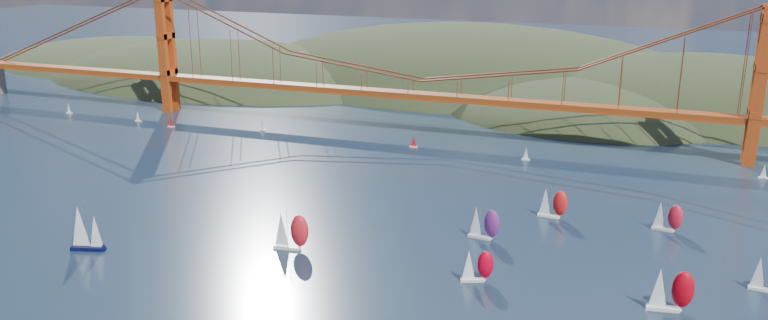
{
  "coord_description": "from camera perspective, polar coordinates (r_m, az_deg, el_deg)",
  "views": [
    {
      "loc": [
        86.89,
        -100.41,
        76.61
      ],
      "look_at": [
        16.77,
        90.0,
        15.84
      ],
      "focal_mm": 35.0,
      "sensor_mm": 36.0,
      "label": 1
    }
  ],
  "objects": [
    {
      "name": "distant_boat_4",
      "position": [
        275.96,
        26.97,
        -0.79
      ],
      "size": [
        3.0,
        2.0,
        4.7
      ],
      "color": "silver",
      "rests_on": "ground"
    },
    {
      "name": "headlands",
      "position": [
        391.29,
        13.54,
        3.05
      ],
      "size": [
        725.0,
        225.0,
        96.0
      ],
      "color": "black",
      "rests_on": "ground"
    },
    {
      "name": "racer_4",
      "position": [
        189.64,
        27.22,
        -7.76
      ],
      "size": [
        7.72,
        3.43,
        8.75
      ],
      "rotation": [
        0.0,
        0.0,
        -0.1
      ],
      "color": "white",
      "rests_on": "ground"
    },
    {
      "name": "racer_2",
      "position": [
        171.55,
        20.98,
        -9.17
      ],
      "size": [
        9.47,
        4.66,
        10.66
      ],
      "rotation": [
        0.0,
        0.0,
        0.16
      ],
      "color": "silver",
      "rests_on": "ground"
    },
    {
      "name": "distant_boat_3",
      "position": [
        311.11,
        -9.26,
        2.65
      ],
      "size": [
        3.0,
        2.0,
        4.7
      ],
      "color": "silver",
      "rests_on": "ground"
    },
    {
      "name": "distant_boat_8",
      "position": [
        270.87,
        10.76,
        0.47
      ],
      "size": [
        3.0,
        2.0,
        4.7
      ],
      "color": "silver",
      "rests_on": "ground"
    },
    {
      "name": "racer_5",
      "position": [
        216.87,
        12.7,
        -3.19
      ],
      "size": [
        8.31,
        3.58,
        9.44
      ],
      "rotation": [
        0.0,
        0.0,
        -0.09
      ],
      "color": "white",
      "rests_on": "ground"
    },
    {
      "name": "bridge",
      "position": [
        297.42,
        2.67,
        8.07
      ],
      "size": [
        552.0,
        12.0,
        55.0
      ],
      "color": "#88340E",
      "rests_on": "ground"
    },
    {
      "name": "distant_boat_1",
      "position": [
        339.53,
        -18.25,
        3.2
      ],
      "size": [
        3.0,
        2.0,
        4.7
      ],
      "color": "silver",
      "rests_on": "ground"
    },
    {
      "name": "distant_boat_9",
      "position": [
        282.68,
        2.27,
        1.44
      ],
      "size": [
        3.0,
        2.0,
        4.7
      ],
      "color": "silver",
      "rests_on": "ground"
    },
    {
      "name": "racer_rwb",
      "position": [
        198.66,
        7.58,
        -4.75
      ],
      "size": [
        8.51,
        3.79,
        9.65
      ],
      "rotation": [
        0.0,
        0.0,
        -0.1
      ],
      "color": "silver",
      "rests_on": "ground"
    },
    {
      "name": "distant_boat_2",
      "position": [
        325.37,
        -15.94,
        2.84
      ],
      "size": [
        3.0,
        2.0,
        4.7
      ],
      "color": "silver",
      "rests_on": "ground"
    },
    {
      "name": "racer_3",
      "position": [
        216.22,
        20.76,
        -4.03
      ],
      "size": [
        7.87,
        3.78,
        8.87
      ],
      "rotation": [
        0.0,
        0.0,
        -0.14
      ],
      "color": "silver",
      "rests_on": "ground"
    },
    {
      "name": "racer_1",
      "position": [
        174.94,
        7.07,
        -7.96
      ],
      "size": [
        7.73,
        5.21,
        8.65
      ],
      "rotation": [
        0.0,
        0.0,
        0.39
      ],
      "color": "silver",
      "rests_on": "ground"
    },
    {
      "name": "racer_0",
      "position": [
        191.76,
        -7.17,
        -5.35
      ],
      "size": [
        9.57,
        4.27,
        10.85
      ],
      "rotation": [
        0.0,
        0.0,
        0.1
      ],
      "color": "silver",
      "rests_on": "ground"
    },
    {
      "name": "sloop_navy",
      "position": [
        204.28,
        -21.88,
        -4.88
      ],
      "size": [
        8.83,
        6.01,
        13.1
      ],
      "rotation": [
        0.0,
        0.0,
        0.27
      ],
      "color": "black",
      "rests_on": "ground"
    },
    {
      "name": "distant_boat_0",
      "position": [
        365.85,
        -22.89,
        3.65
      ],
      "size": [
        3.0,
        2.0,
        4.7
      ],
      "color": "silver",
      "rests_on": "ground"
    }
  ]
}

